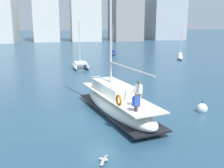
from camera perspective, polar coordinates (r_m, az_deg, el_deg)
name	(u,v)px	position (r m, az deg, el deg)	size (l,w,h in m)	color
ground_plane	(104,120)	(18.31, -1.64, -7.54)	(400.00, 400.00, 0.00)	#284C66
main_sailboat	(117,102)	(18.96, 1.10, -3.90)	(4.41, 9.89, 13.67)	white
moored_sloop_near	(180,57)	(48.97, 14.15, 5.59)	(2.37, 4.07, 4.85)	white
moored_sloop_far	(80,65)	(38.17, -6.68, 4.05)	(2.38, 4.53, 6.70)	silver
moored_catamaran	(113,53)	(53.69, 0.22, 6.62)	(2.28, 3.88, 5.78)	navy
seagull	(104,159)	(13.16, -1.71, -15.57)	(0.57, 0.99, 0.17)	silver
mooring_buoy	(202,109)	(20.88, 18.45, -4.93)	(0.79, 0.79, 0.99)	silver
waterfront_buildings	(68,11)	(95.80, -9.15, 14.88)	(85.08, 18.01, 24.22)	#C6AD8E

